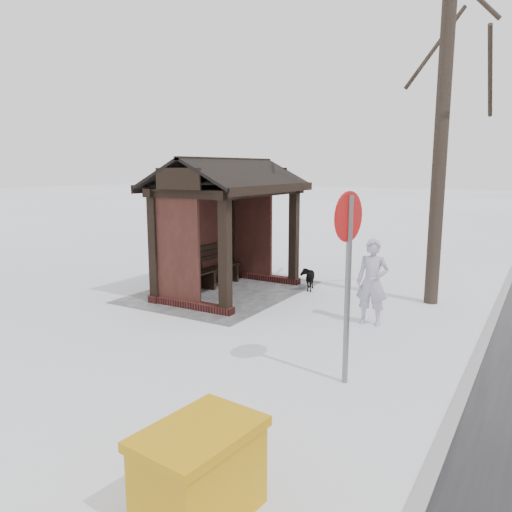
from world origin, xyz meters
The scene contains 8 objects.
ground centered at (0.00, 0.00, 0.00)m, with size 120.00×120.00×0.00m, color white.
kerb centered at (0.00, 5.50, 0.01)m, with size 120.00×0.15×0.06m, color gray.
trampled_patch centered at (0.00, -0.20, 0.01)m, with size 4.20×3.20×0.02m, color gray.
bus_shelter centered at (0.00, -0.16, 2.17)m, with size 3.60×2.40×3.09m.
pedestrian centered at (0.61, 3.55, 0.80)m, with size 0.58×0.38×1.60m, color #ABA3BF.
dog centered at (-1.20, 1.43, 0.29)m, with size 0.32×0.70×0.59m, color black.
grit_bin centered at (6.41, 3.97, 0.41)m, with size 1.11×0.82×0.80m.
road_sign centered at (3.27, 4.03, 1.84)m, with size 0.66×0.15×2.59m.
Camera 1 is at (9.38, 6.26, 2.89)m, focal length 35.00 mm.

